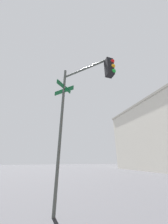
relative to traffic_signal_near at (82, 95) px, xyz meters
The scene contains 1 object.
traffic_signal_near is the anchor object (origin of this frame).
Camera 1 is at (-2.65, -7.54, 1.66)m, focal length 18.36 mm.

